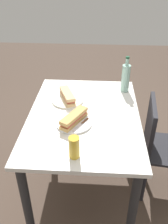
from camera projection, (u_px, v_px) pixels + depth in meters
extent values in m
plane|color=#47382D|center=(84.00, 182.00, 2.25)|extent=(8.00, 8.00, 0.00)
cube|color=silver|center=(84.00, 116.00, 1.85)|extent=(1.15, 0.82, 0.03)
cylinder|color=#262628|center=(53.00, 117.00, 2.50)|extent=(0.06, 0.06, 0.71)
cylinder|color=#262628|center=(26.00, 203.00, 1.64)|extent=(0.06, 0.06, 0.71)
cylinder|color=#262628|center=(122.00, 119.00, 2.47)|extent=(0.06, 0.06, 0.71)
cylinder|color=#262628|center=(133.00, 209.00, 1.61)|extent=(0.06, 0.06, 0.71)
cube|color=black|center=(150.00, 126.00, 1.89)|extent=(0.38, 0.07, 0.40)
cylinder|color=black|center=(144.00, 182.00, 1.98)|extent=(0.04, 0.04, 0.42)
cylinder|color=black|center=(143.00, 152.00, 2.27)|extent=(0.04, 0.04, 0.42)
cylinder|color=white|center=(74.00, 123.00, 1.74)|extent=(0.25, 0.25, 0.01)
cube|color=tan|center=(74.00, 121.00, 1.73)|extent=(0.25, 0.18, 0.02)
cube|color=#B74C3D|center=(74.00, 118.00, 1.71)|extent=(0.23, 0.17, 0.02)
cube|color=tan|center=(74.00, 116.00, 1.70)|extent=(0.25, 0.18, 0.02)
cube|color=silver|center=(77.00, 127.00, 1.68)|extent=(0.09, 0.06, 0.00)
cube|color=#59331E|center=(85.00, 121.00, 1.74)|extent=(0.07, 0.05, 0.01)
cylinder|color=silver|center=(68.00, 100.00, 2.00)|extent=(0.25, 0.25, 0.01)
cube|color=#DBB77A|center=(67.00, 98.00, 1.99)|extent=(0.25, 0.15, 0.02)
cube|color=#B74C3D|center=(67.00, 96.00, 1.98)|extent=(0.23, 0.14, 0.02)
cube|color=#DBB77A|center=(67.00, 94.00, 1.97)|extent=(0.25, 0.15, 0.02)
cube|color=silver|center=(76.00, 101.00, 1.98)|extent=(0.10, 0.05, 0.00)
cube|color=#59331E|center=(73.00, 95.00, 2.05)|extent=(0.08, 0.04, 0.01)
cylinder|color=#99C6B7|center=(126.00, 78.00, 2.09)|extent=(0.07, 0.07, 0.24)
cylinder|color=#99C6B7|center=(127.00, 62.00, 2.01)|extent=(0.03, 0.03, 0.06)
cylinder|color=#19472D|center=(128.00, 57.00, 1.99)|extent=(0.03, 0.03, 0.02)
cylinder|color=gold|center=(74.00, 147.00, 1.43)|extent=(0.06, 0.06, 0.14)
cube|color=white|center=(52.00, 88.00, 2.20)|extent=(0.15, 0.15, 0.00)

